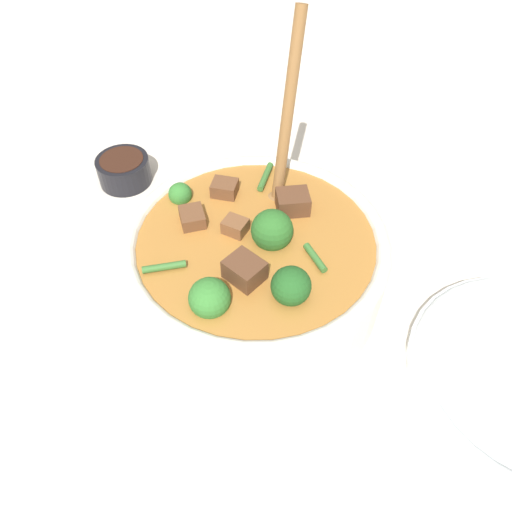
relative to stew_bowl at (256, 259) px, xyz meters
The scene contains 3 objects.
ground_plane 0.05m from the stew_bowl, 105.32° to the left, with size 4.00×4.00×0.00m, color silver.
stew_bowl is the anchor object (origin of this frame).
condiment_bowl 0.27m from the stew_bowl, 160.48° to the left, with size 0.07×0.07×0.04m.
Camera 1 is at (0.16, -0.31, 0.45)m, focal length 35.00 mm.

